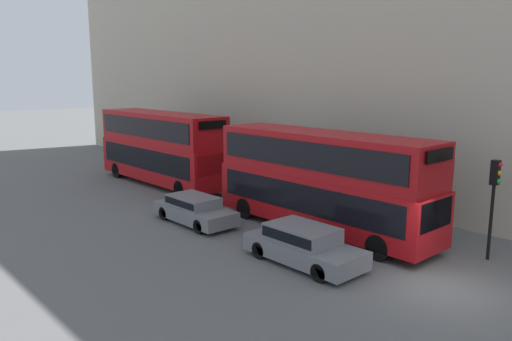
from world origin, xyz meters
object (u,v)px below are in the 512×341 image
at_px(bus_second_in_queue, 161,145).
at_px(car_dark_sedan, 303,244).
at_px(car_hatchback, 194,209).
at_px(traffic_light, 494,189).
at_px(bus_leading, 322,178).
at_px(pedestrian, 412,220).

relative_size(bus_second_in_queue, car_dark_sedan, 2.37).
height_order(car_hatchback, traffic_light, traffic_light).
relative_size(bus_leading, bus_second_in_queue, 0.98).
xyz_separation_m(bus_leading, traffic_light, (1.98, -6.42, 0.29)).
relative_size(bus_leading, car_dark_sedan, 2.33).
distance_m(bus_second_in_queue, car_dark_sedan, 15.68).
bearing_deg(bus_leading, car_dark_sedan, -148.48).
bearing_deg(bus_second_in_queue, car_hatchback, -112.06).
distance_m(bus_second_in_queue, car_hatchback, 9.23).
bearing_deg(traffic_light, bus_leading, 107.12).
height_order(bus_second_in_queue, traffic_light, bus_second_in_queue).
relative_size(car_dark_sedan, pedestrian, 2.83).
height_order(traffic_light, pedestrian, traffic_light).
relative_size(bus_leading, traffic_light, 2.86).
distance_m(bus_leading, car_dark_sedan, 4.32).
xyz_separation_m(bus_leading, car_dark_sedan, (-3.40, -2.09, -1.66)).
bearing_deg(bus_leading, car_hatchback, 125.72).
bearing_deg(bus_second_in_queue, bus_leading, -90.00).
xyz_separation_m(bus_second_in_queue, traffic_light, (1.98, -19.54, 0.21)).
xyz_separation_m(bus_leading, car_hatchback, (-3.40, 4.73, -1.72)).
bearing_deg(bus_leading, bus_second_in_queue, 90.00).
height_order(bus_second_in_queue, car_hatchback, bus_second_in_queue).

